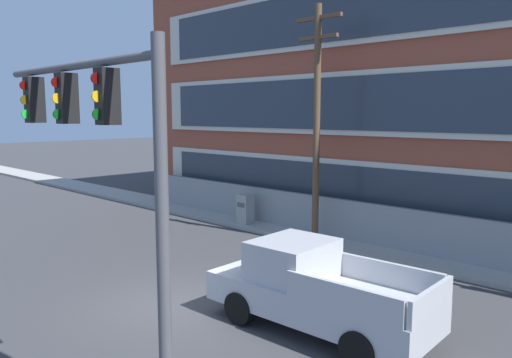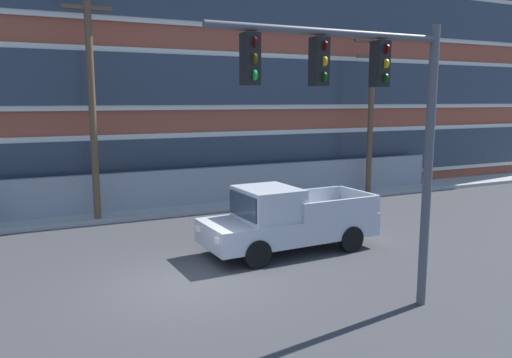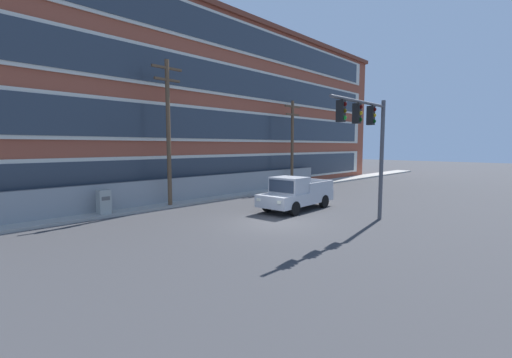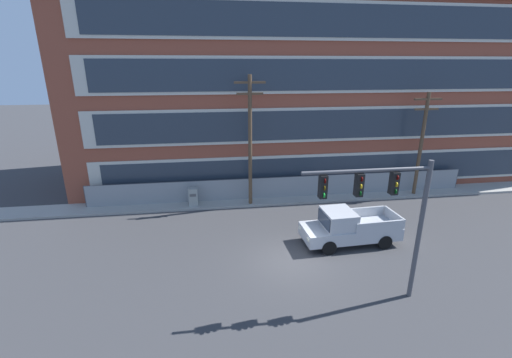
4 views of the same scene
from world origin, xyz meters
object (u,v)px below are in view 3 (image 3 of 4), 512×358
object	(u,v)px
traffic_signal_mast	(368,133)
utility_pole_near_corner	(168,128)
pickup_truck_silver	(295,194)
electrical_cabinet	(104,203)
utility_pole_midblock	(292,141)

from	to	relation	value
traffic_signal_mast	utility_pole_near_corner	world-z (taller)	utility_pole_near_corner
pickup_truck_silver	electrical_cabinet	bearing A→B (deg)	143.80
pickup_truck_silver	electrical_cabinet	distance (m)	10.82
pickup_truck_silver	electrical_cabinet	size ratio (longest dim) A/B	3.77
pickup_truck_silver	utility_pole_midblock	world-z (taller)	utility_pole_midblock
pickup_truck_silver	utility_pole_near_corner	distance (m)	8.74
utility_pole_near_corner	electrical_cabinet	bearing A→B (deg)	177.50
pickup_truck_silver	utility_pole_near_corner	world-z (taller)	utility_pole_near_corner
traffic_signal_mast	utility_pole_midblock	world-z (taller)	utility_pole_midblock
electrical_cabinet	utility_pole_near_corner	bearing A→B (deg)	-2.50
utility_pole_midblock	utility_pole_near_corner	bearing A→B (deg)	-179.09
pickup_truck_silver	utility_pole_near_corner	size ratio (longest dim) A/B	0.61
utility_pole_midblock	electrical_cabinet	bearing A→B (deg)	-179.91
utility_pole_midblock	pickup_truck_silver	bearing A→B (deg)	-141.43
utility_pole_near_corner	traffic_signal_mast	bearing A→B (deg)	-70.21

